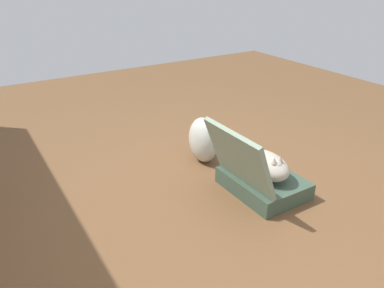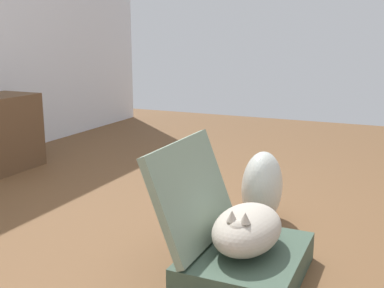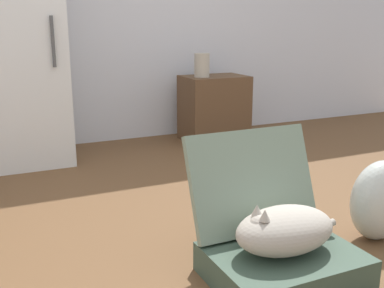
{
  "view_description": "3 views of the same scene",
  "coord_description": "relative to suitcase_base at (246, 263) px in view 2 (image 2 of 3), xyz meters",
  "views": [
    {
      "loc": [
        -2.1,
        1.34,
        1.6
      ],
      "look_at": [
        -0.03,
        0.05,
        0.43
      ],
      "focal_mm": 35.5,
      "sensor_mm": 36.0,
      "label": 1
    },
    {
      "loc": [
        -2.1,
        -1.02,
        1.03
      ],
      "look_at": [
        0.02,
        -0.07,
        0.51
      ],
      "focal_mm": 44.74,
      "sensor_mm": 36.0,
      "label": 2
    },
    {
      "loc": [
        -1.34,
        -1.89,
        1.05
      ],
      "look_at": [
        -0.39,
        0.18,
        0.46
      ],
      "focal_mm": 43.62,
      "sensor_mm": 36.0,
      "label": 3
    }
  ],
  "objects": [
    {
      "name": "ground_plane",
      "position": [
        0.25,
        0.45,
        -0.07
      ],
      "size": [
        7.68,
        7.68,
        0.0
      ],
      "primitive_type": "plane",
      "color": "brown",
      "rests_on": "ground"
    },
    {
      "name": "plastic_bag_white",
      "position": [
        0.66,
        0.12,
        0.14
      ],
      "size": [
        0.33,
        0.22,
        0.41
      ],
      "primitive_type": "ellipsoid",
      "color": "silver",
      "rests_on": "ground"
    },
    {
      "name": "suitcase_base",
      "position": [
        0.0,
        0.0,
        0.0
      ],
      "size": [
        0.61,
        0.47,
        0.13
      ],
      "primitive_type": "cube",
      "color": "#384C3D",
      "rests_on": "ground"
    },
    {
      "name": "cat",
      "position": [
        -0.0,
        0.0,
        0.16
      ],
      "size": [
        0.52,
        0.28,
        0.22
      ],
      "color": "#B2A899",
      "rests_on": "suitcase_base"
    },
    {
      "name": "suitcase_lid",
      "position": [
        0.0,
        0.26,
        0.29
      ],
      "size": [
        0.61,
        0.2,
        0.45
      ],
      "primitive_type": "cube",
      "rotation": [
        1.2,
        0.0,
        0.0
      ],
      "color": "gray",
      "rests_on": "suitcase_base"
    }
  ]
}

